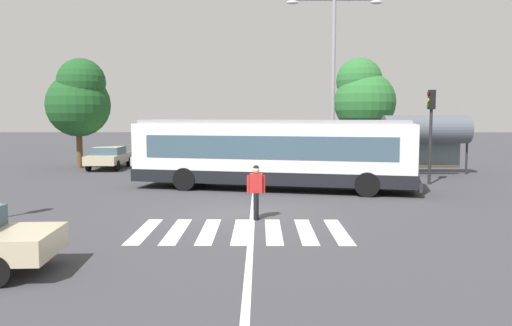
% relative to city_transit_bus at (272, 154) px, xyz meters
% --- Properties ---
extents(ground_plane, '(160.00, 160.00, 0.00)m').
position_rel_city_transit_bus_xyz_m(ground_plane, '(-1.17, -5.87, -1.59)').
color(ground_plane, '#3D3D42').
extents(city_transit_bus, '(12.63, 5.15, 3.06)m').
position_rel_city_transit_bus_xyz_m(city_transit_bus, '(0.00, 0.00, 0.00)').
color(city_transit_bus, black).
rests_on(city_transit_bus, ground_plane).
extents(pedestrian_crossing_street, '(0.58, 0.42, 1.72)m').
position_rel_city_transit_bus_xyz_m(pedestrian_crossing_street, '(-0.67, -6.47, -0.62)').
color(pedestrian_crossing_street, black).
rests_on(pedestrian_crossing_street, ground_plane).
extents(parked_car_champagne, '(1.90, 4.51, 1.35)m').
position_rel_city_transit_bus_xyz_m(parked_car_champagne, '(-9.76, 8.67, -0.82)').
color(parked_car_champagne, black).
rests_on(parked_car_champagne, ground_plane).
extents(parked_car_silver, '(1.97, 4.55, 1.35)m').
position_rel_city_transit_bus_xyz_m(parked_car_silver, '(-7.06, 8.68, -0.82)').
color(parked_car_silver, black).
rests_on(parked_car_silver, ground_plane).
extents(parked_car_white, '(2.01, 4.57, 1.35)m').
position_rel_city_transit_bus_xyz_m(parked_car_white, '(-4.42, 8.54, -0.82)').
color(parked_car_white, black).
rests_on(parked_car_white, ground_plane).
extents(parked_car_red, '(1.97, 4.55, 1.35)m').
position_rel_city_transit_bus_xyz_m(parked_car_red, '(-1.78, 7.99, -0.82)').
color(parked_car_red, black).
rests_on(parked_car_red, ground_plane).
extents(parked_car_black, '(1.97, 4.55, 1.35)m').
position_rel_city_transit_bus_xyz_m(parked_car_black, '(0.83, 8.05, -0.82)').
color(parked_car_black, black).
rests_on(parked_car_black, ground_plane).
extents(parked_car_blue, '(1.96, 4.55, 1.35)m').
position_rel_city_transit_bus_xyz_m(parked_car_blue, '(3.68, 8.50, -0.82)').
color(parked_car_blue, black).
rests_on(parked_car_blue, ground_plane).
extents(traffic_light_far_corner, '(0.33, 0.32, 4.44)m').
position_rel_city_transit_bus_xyz_m(traffic_light_far_corner, '(7.48, 1.73, 1.41)').
color(traffic_light_far_corner, '#28282B').
rests_on(traffic_light_far_corner, ground_plane).
extents(bus_stop_shelter, '(4.70, 1.54, 3.25)m').
position_rel_city_transit_bus_xyz_m(bus_stop_shelter, '(8.62, 5.92, 0.83)').
color(bus_stop_shelter, '#28282B').
rests_on(bus_stop_shelter, ground_plane).
extents(twin_arm_street_lamp, '(4.90, 0.32, 9.30)m').
position_rel_city_transit_bus_xyz_m(twin_arm_street_lamp, '(3.26, 4.46, 4.14)').
color(twin_arm_street_lamp, '#939399').
rests_on(twin_arm_street_lamp, ground_plane).
extents(background_tree_left, '(3.89, 3.89, 6.70)m').
position_rel_city_transit_bus_xyz_m(background_tree_left, '(-11.61, 9.01, 2.69)').
color(background_tree_left, brown).
rests_on(background_tree_left, ground_plane).
extents(background_tree_right, '(4.29, 4.29, 7.27)m').
position_rel_city_transit_bus_xyz_m(background_tree_right, '(6.68, 13.69, 3.00)').
color(background_tree_right, brown).
rests_on(background_tree_right, ground_plane).
extents(crosswalk_painted_stripes, '(5.94, 3.22, 0.01)m').
position_rel_city_transit_bus_xyz_m(crosswalk_painted_stripes, '(-1.08, -8.16, -1.58)').
color(crosswalk_painted_stripes, silver).
rests_on(crosswalk_painted_stripes, ground_plane).
extents(lane_center_line, '(0.16, 24.00, 0.01)m').
position_rel_city_transit_bus_xyz_m(lane_center_line, '(-0.79, -3.87, -1.59)').
color(lane_center_line, silver).
rests_on(lane_center_line, ground_plane).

